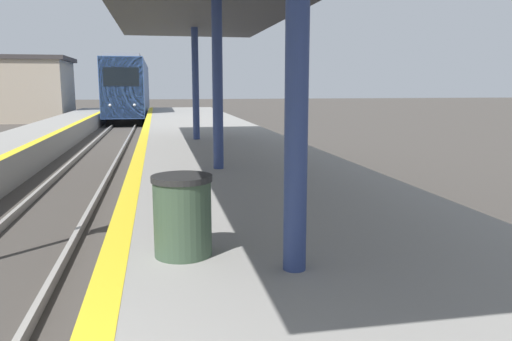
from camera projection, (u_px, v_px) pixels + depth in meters
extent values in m
cube|color=black|center=(131.00, 114.00, 41.47)|extent=(2.29, 19.05, 0.55)
cube|color=#33518C|center=(130.00, 87.00, 41.10)|extent=(2.70, 21.17, 3.87)
cube|color=yellow|center=(122.00, 88.00, 30.94)|extent=(2.64, 0.16, 3.79)
cube|color=black|center=(121.00, 77.00, 30.77)|extent=(2.16, 0.06, 1.16)
cube|color=gray|center=(129.00, 62.00, 40.76)|extent=(2.29, 20.11, 0.24)
sphere|color=white|center=(110.00, 105.00, 30.92)|extent=(0.18, 0.18, 0.18)
sphere|color=white|center=(135.00, 105.00, 31.20)|extent=(0.18, 0.18, 0.18)
cylinder|color=navy|center=(297.00, 80.00, 4.47)|extent=(0.22, 0.22, 3.57)
cylinder|color=navy|center=(218.00, 83.00, 10.29)|extent=(0.22, 0.22, 3.57)
cylinder|color=navy|center=(196.00, 84.00, 16.11)|extent=(0.22, 0.22, 3.57)
cylinder|color=#384C38|center=(183.00, 218.00, 5.11)|extent=(0.59, 0.59, 0.78)
cylinder|color=#262626|center=(182.00, 178.00, 5.04)|extent=(0.62, 0.62, 0.06)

